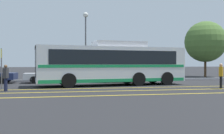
# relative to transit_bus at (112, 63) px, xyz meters

# --- Properties ---
(ground_plane) EXTENTS (220.00, 220.00, 0.00)m
(ground_plane) POSITION_rel_transit_bus_xyz_m (-0.98, 0.29, -1.65)
(ground_plane) COLOR #262628
(lane_strip_0) EXTENTS (31.06, 0.20, 0.01)m
(lane_strip_0) POSITION_rel_transit_bus_xyz_m (-0.02, -2.20, -1.65)
(lane_strip_0) COLOR gold
(lane_strip_0) RESTS_ON ground_plane
(lane_strip_1) EXTENTS (31.06, 0.20, 0.01)m
(lane_strip_1) POSITION_rel_transit_bus_xyz_m (-0.02, -4.06, -1.65)
(lane_strip_1) COLOR gold
(lane_strip_1) RESTS_ON ground_plane
(lane_strip_2) EXTENTS (31.06, 0.20, 0.01)m
(lane_strip_2) POSITION_rel_transit_bus_xyz_m (-0.02, -6.19, -1.65)
(lane_strip_2) COLOR gold
(lane_strip_2) RESTS_ON ground_plane
(curb_strip) EXTENTS (39.06, 0.36, 0.15)m
(curb_strip) POSITION_rel_transit_bus_xyz_m (-0.02, 5.35, -1.58)
(curb_strip) COLOR #99999E
(curb_strip) RESTS_ON ground_plane
(transit_bus) EXTENTS (11.56, 3.84, 3.29)m
(transit_bus) POSITION_rel_transit_bus_xyz_m (0.00, 0.00, 0.00)
(transit_bus) COLOR silver
(transit_bus) RESTS_ON ground_plane
(parked_car_1) EXTENTS (4.39, 1.99, 1.39)m
(parked_car_1) POSITION_rel_transit_bus_xyz_m (-4.64, 3.62, -0.95)
(parked_car_1) COLOR silver
(parked_car_1) RESTS_ON ground_plane
(parked_car_2) EXTENTS (4.30, 1.80, 1.46)m
(parked_car_2) POSITION_rel_transit_bus_xyz_m (1.21, 3.37, -0.91)
(parked_car_2) COLOR olive
(parked_car_2) RESTS_ON ground_plane
(pedestrian_0) EXTENTS (0.28, 0.45, 1.57)m
(pedestrian_0) POSITION_rel_transit_bus_xyz_m (-7.00, -2.95, -0.76)
(pedestrian_0) COLOR #191E38
(pedestrian_0) RESTS_ON ground_plane
(pedestrian_1) EXTENTS (0.44, 0.46, 1.65)m
(pedestrian_1) POSITION_rel_transit_bus_xyz_m (6.55, -3.81, -0.72)
(pedestrian_1) COLOR black
(pedestrian_1) RESTS_ON ground_plane
(bus_stop_sign) EXTENTS (0.08, 0.40, 2.60)m
(bus_stop_sign) POSITION_rel_transit_bus_xyz_m (-7.48, -1.78, -0.02)
(bus_stop_sign) COLOR #59595E
(bus_stop_sign) RESTS_ON ground_plane
(street_lamp) EXTENTS (0.51, 0.51, 6.70)m
(street_lamp) POSITION_rel_transit_bus_xyz_m (-1.42, 6.51, 3.18)
(street_lamp) COLOR #59595E
(street_lamp) RESTS_ON ground_plane
(tree_0) EXTENTS (5.00, 5.00, 6.82)m
(tree_0) POSITION_rel_transit_bus_xyz_m (13.55, 9.99, 2.66)
(tree_0) COLOR #513823
(tree_0) RESTS_ON ground_plane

